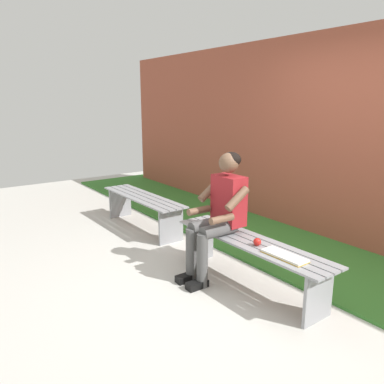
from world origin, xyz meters
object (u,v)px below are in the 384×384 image
Objects in this scene: bench_near at (250,251)px; person_seated at (219,210)px; apple at (257,242)px; book_open at (285,256)px; bench_far at (143,204)px.

person_seated is at bearing 16.31° from bench_near.
apple is 0.18× the size of book_open.
bench_far is at bearing -3.29° from person_seated.
apple is at bearing -173.33° from person_seated.
apple is 0.32m from book_open.
person_seated is (-1.78, 0.10, 0.35)m from bench_far.
apple is (-0.13, 0.05, 0.15)m from bench_near.
bench_near is 0.20m from apple.
bench_near is 4.34× the size of book_open.
bench_near is at bearing 180.00° from bench_far.
bench_near is 1.41× the size of person_seated.
bench_near is at bearing -6.60° from book_open.
person_seated reaches higher than apple.
bench_far is 4.02× the size of book_open.
bench_near is 24.61× the size of apple.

